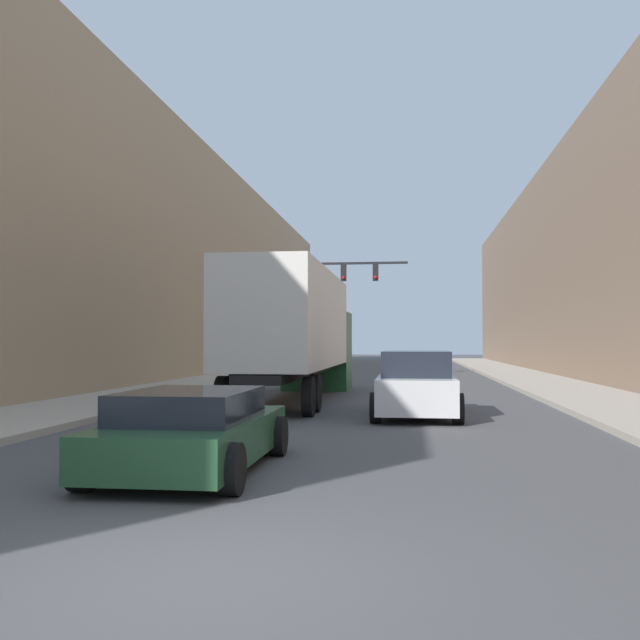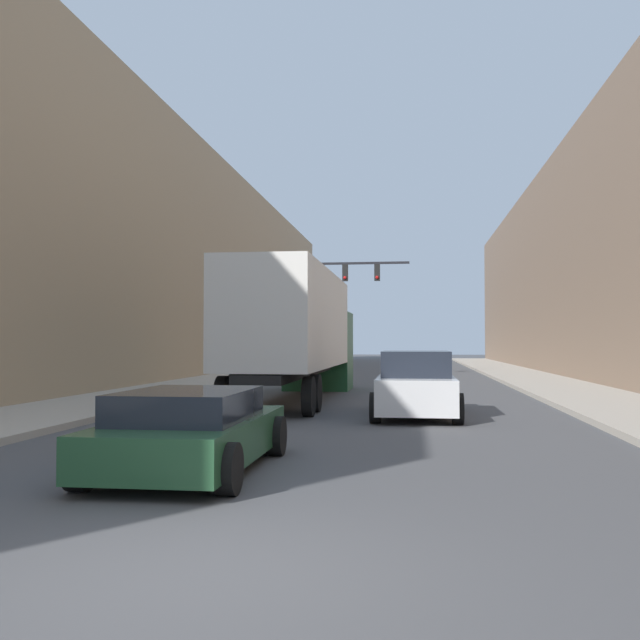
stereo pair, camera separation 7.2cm
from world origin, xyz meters
name	(u,v)px [view 1 (the left image)]	position (x,y,z in m)	size (l,w,h in m)	color
ground_plane	(205,580)	(0.00, 0.00, 0.00)	(200.00, 200.00, 0.00)	#4C4C4F
sidewalk_right	(530,379)	(7.31, 30.00, 0.07)	(3.48, 80.00, 0.15)	#B2A899
sidewalk_left	(234,377)	(-7.31, 30.00, 0.07)	(3.48, 80.00, 0.15)	#B2A899
building_right	(631,256)	(12.05, 30.00, 5.94)	(6.00, 80.00, 11.88)	#846B56
building_left	(145,259)	(-12.05, 30.00, 6.16)	(6.00, 80.00, 12.32)	tan
semi_truck	(297,330)	(-1.99, 17.06, 2.24)	(2.48, 12.52, 3.96)	silver
sedan_car	(193,431)	(-1.50, 4.49, 0.58)	(2.12, 4.34, 1.17)	#234C2D
suv_car	(416,385)	(1.72, 12.52, 0.77)	(2.09, 4.68, 1.63)	silver
traffic_signal_gantry	(315,291)	(-3.53, 32.78, 4.59)	(7.00, 0.35, 6.40)	black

